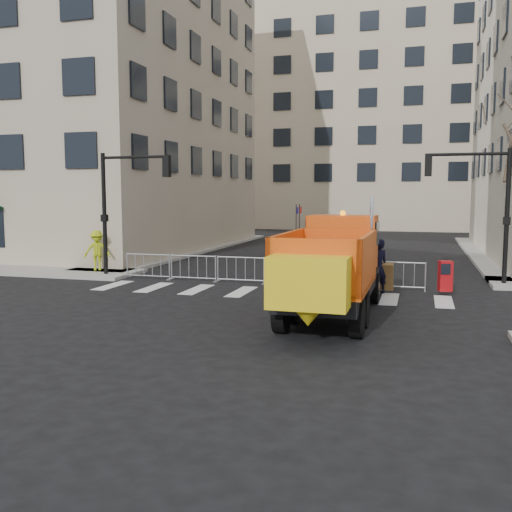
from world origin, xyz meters
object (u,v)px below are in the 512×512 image
(cop_c, at_px, (357,263))
(newspaper_box, at_px, (445,276))
(cop_a, at_px, (378,266))
(worker, at_px, (97,250))
(plow_truck, at_px, (333,265))
(cop_b, at_px, (332,266))

(cop_c, bearing_deg, newspaper_box, 133.94)
(cop_a, xyz_separation_m, newspaper_box, (2.35, 0.32, -0.31))
(worker, bearing_deg, plow_truck, -60.09)
(plow_truck, distance_m, cop_b, 5.16)
(newspaper_box, bearing_deg, plow_truck, -137.97)
(cop_b, bearing_deg, worker, 20.62)
(worker, bearing_deg, cop_a, -39.71)
(cop_a, height_order, cop_c, cop_c)
(cop_c, relative_size, worker, 1.13)
(cop_a, relative_size, cop_c, 0.98)
(worker, distance_m, newspaper_box, 15.25)
(worker, relative_size, newspaper_box, 1.67)
(cop_b, distance_m, newspaper_box, 4.15)
(worker, height_order, newspaper_box, worker)
(cop_b, bearing_deg, cop_c, -152.06)
(cop_a, bearing_deg, worker, -43.35)
(plow_truck, relative_size, cop_b, 5.16)
(plow_truck, distance_m, cop_c, 5.08)
(cop_a, distance_m, cop_c, 0.95)
(cop_a, distance_m, worker, 12.95)
(plow_truck, distance_m, cop_a, 4.74)
(cop_b, height_order, newspaper_box, cop_b)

